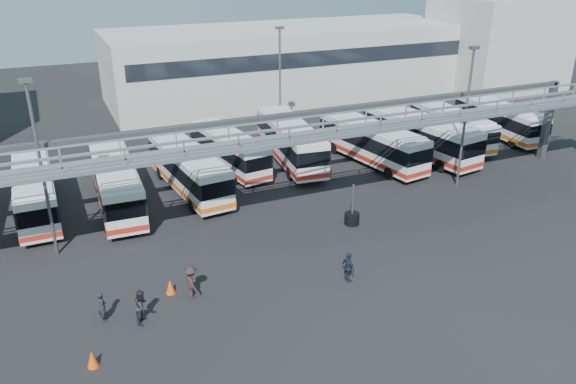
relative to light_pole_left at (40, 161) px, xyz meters
name	(u,v)px	position (x,y,z in m)	size (l,w,h in m)	color
ground	(367,262)	(16.00, -8.00, -5.73)	(140.00, 140.00, 0.00)	black
gantry	(323,139)	(16.00, -2.13, -0.22)	(51.40, 5.15, 7.10)	#9A9DA2
warehouse	(289,62)	(28.00, 30.00, -1.73)	(42.00, 14.00, 8.00)	#9E9E99
building_right	(498,42)	(54.00, 24.00, -0.23)	(14.00, 12.00, 11.00)	#B2B2AD
light_pole_left	(40,161)	(0.00, 0.00, 0.00)	(0.70, 0.35, 10.21)	#4C4F54
light_pole_mid	(466,111)	(28.00, -1.00, 0.00)	(0.70, 0.35, 10.21)	#4C4F54
light_pole_back	(280,79)	(20.00, 14.00, 0.00)	(0.70, 0.35, 10.21)	#4C4F54
bus_1	(35,190)	(-0.80, 6.11, -3.98)	(2.55, 10.41, 3.15)	silver
bus_2	(116,182)	(4.24, 5.15, -3.89)	(2.87, 11.00, 3.32)	silver
bus_3	(189,168)	(9.40, 5.86, -3.92)	(3.61, 10.94, 3.26)	silver
bus_4	(229,149)	(13.49, 9.16, -4.04)	(3.70, 10.27, 3.05)	silver
bus_5	(290,140)	(18.57, 8.50, -3.81)	(3.91, 11.64, 3.47)	silver
bus_6	(372,142)	(24.56, 5.64, -3.88)	(4.19, 11.26, 3.34)	silver
bus_7	(420,134)	(29.11, 5.47, -3.78)	(4.44, 11.84, 3.51)	silver
bus_8	(452,125)	(33.85, 7.16, -4.04)	(2.92, 10.19, 3.06)	silver
bus_9	(499,119)	(39.26, 7.06, -4.00)	(2.87, 10.39, 3.13)	silver
pedestrian_a	(102,307)	(1.68, -7.69, -4.94)	(0.58, 0.38, 1.58)	black
pedestrian_b	(142,306)	(3.39, -8.54, -4.86)	(0.84, 0.66, 1.73)	black
pedestrian_c	(191,282)	(6.03, -7.46, -4.84)	(1.15, 0.66, 1.78)	black
pedestrian_d	(348,268)	(13.98, -9.34, -4.88)	(0.99, 0.41, 1.69)	#1A222F
cone_left	(92,359)	(0.85, -10.80, -5.34)	(0.49, 0.49, 0.78)	#DD4C0C
cone_right	(170,286)	(5.11, -6.65, -5.33)	(0.50, 0.50, 0.79)	#DD4C0C
tire_stack	(352,217)	(17.55, -3.50, -5.26)	(0.96, 0.96, 2.75)	black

